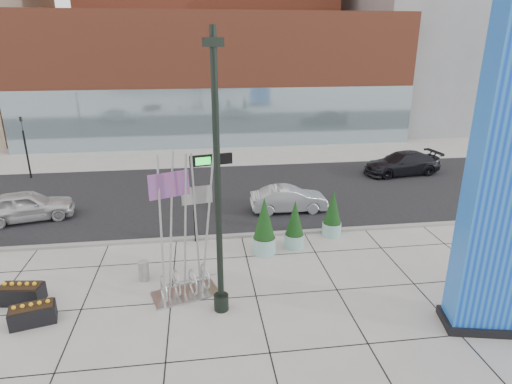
{
  "coord_description": "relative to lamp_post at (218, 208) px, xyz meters",
  "views": [
    {
      "loc": [
        -0.79,
        -14.07,
        8.58
      ],
      "look_at": [
        1.41,
        2.0,
        2.89
      ],
      "focal_mm": 30.0,
      "sensor_mm": 36.0,
      "label": 1
    }
  ],
  "objects": [
    {
      "name": "box_planter_south",
      "position": [
        -6.05,
        0.09,
        -3.35
      ],
      "size": [
        1.5,
        1.0,
        0.75
      ],
      "rotation": [
        0.0,
        0.0,
        0.25
      ],
      "color": "black",
      "rests_on": "ground"
    },
    {
      "name": "concrete_bollard",
      "position": [
        -2.8,
        2.32,
        -3.31
      ],
      "size": [
        0.4,
        0.4,
        0.78
      ],
      "primitive_type": "cylinder",
      "color": "gray",
      "rests_on": "ground"
    },
    {
      "name": "traffic_signal",
      "position": [
        -11.73,
        16.63,
        -1.4
      ],
      "size": [
        0.15,
        0.18,
        4.1
      ],
      "color": "black",
      "rests_on": "ground"
    },
    {
      "name": "lamp_post",
      "position": [
        0.0,
        0.0,
        0.0
      ],
      "size": [
        0.61,
        0.5,
        9.04
      ],
      "rotation": [
        0.0,
        0.0,
        0.24
      ],
      "color": "black",
      "rests_on": "ground"
    },
    {
      "name": "box_planter_north",
      "position": [
        -6.86,
        1.39,
        -3.34
      ],
      "size": [
        1.52,
        0.89,
        0.79
      ],
      "rotation": [
        0.0,
        0.0,
        -0.12
      ],
      "color": "black",
      "rests_on": "ground"
    },
    {
      "name": "public_art_sculpture",
      "position": [
        -1.21,
        1.06,
        -2.32
      ],
      "size": [
        2.56,
        1.8,
        5.26
      ],
      "rotation": [
        0.0,
        0.0,
        0.3
      ],
      "color": "#B7BABC",
      "rests_on": "ground"
    },
    {
      "name": "ground",
      "position": [
        0.27,
        1.63,
        -3.7
      ],
      "size": [
        160.0,
        160.0,
        0.0
      ],
      "primitive_type": "plane",
      "color": "#9E9991",
      "rests_on": "ground"
    },
    {
      "name": "round_planter_east",
      "position": [
        5.48,
        5.23,
        -2.65
      ],
      "size": [
        0.89,
        0.89,
        2.22
      ],
      "color": "#90C2B8",
      "rests_on": "ground"
    },
    {
      "name": "tower_podium",
      "position": [
        1.27,
        28.63,
        1.8
      ],
      "size": [
        34.0,
        10.0,
        11.0
      ],
      "primitive_type": "cube",
      "color": "#96442B",
      "rests_on": "ground"
    },
    {
      "name": "curb_edge",
      "position": [
        0.27,
        5.63,
        -3.64
      ],
      "size": [
        80.0,
        0.3,
        0.12
      ],
      "primitive_type": "cube",
      "color": "gray",
      "rests_on": "ground"
    },
    {
      "name": "car_dark_east",
      "position": [
        13.18,
        14.12,
        -2.94
      ],
      "size": [
        5.49,
        2.79,
        1.53
      ],
      "primitive_type": "imported",
      "rotation": [
        0.0,
        0.0,
        -1.44
      ],
      "color": "black",
      "rests_on": "ground"
    },
    {
      "name": "building_grey_parking",
      "position": [
        26.27,
        33.63,
        5.3
      ],
      "size": [
        20.0,
        18.0,
        18.0
      ],
      "primitive_type": "cube",
      "color": "slate",
      "rests_on": "ground"
    },
    {
      "name": "round_planter_west",
      "position": [
        2.07,
        3.92,
        -2.5
      ],
      "size": [
        1.02,
        1.02,
        2.54
      ],
      "color": "#90C2B8",
      "rests_on": "ground"
    },
    {
      "name": "round_planter_mid",
      "position": [
        3.47,
        4.28,
        -2.66
      ],
      "size": [
        0.88,
        0.88,
        2.2
      ],
      "color": "#90C2B8",
      "rests_on": "ground"
    },
    {
      "name": "tower_glass_front",
      "position": [
        1.27,
        23.83,
        -1.2
      ],
      "size": [
        34.0,
        0.6,
        5.0
      ],
      "primitive_type": "cube",
      "color": "#8CA5B2",
      "rests_on": "ground"
    },
    {
      "name": "car_silver_mid",
      "position": [
        4.12,
        8.48,
        -3.03
      ],
      "size": [
        4.08,
        1.46,
        1.34
      ],
      "primitive_type": "imported",
      "rotation": [
        0.0,
        0.0,
        1.56
      ],
      "color": "#ABAFB3",
      "rests_on": "ground"
    },
    {
      "name": "car_white_west",
      "position": [
        -9.28,
        9.08,
        -2.94
      ],
      "size": [
        4.76,
        2.76,
        1.52
      ],
      "primitive_type": "imported",
      "rotation": [
        0.0,
        0.0,
        1.8
      ],
      "color": "silver",
      "rests_on": "ground"
    },
    {
      "name": "street_asphalt",
      "position": [
        0.27,
        11.63,
        -3.69
      ],
      "size": [
        80.0,
        12.0,
        0.02
      ],
      "primitive_type": "cube",
      "color": "black",
      "rests_on": "ground"
    },
    {
      "name": "overhead_street_sign",
      "position": [
        -0.16,
        5.43,
        -0.27
      ],
      "size": [
        1.88,
        0.56,
        4.0
      ],
      "rotation": [
        0.0,
        0.0,
        0.21
      ],
      "color": "black",
      "rests_on": "ground"
    }
  ]
}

